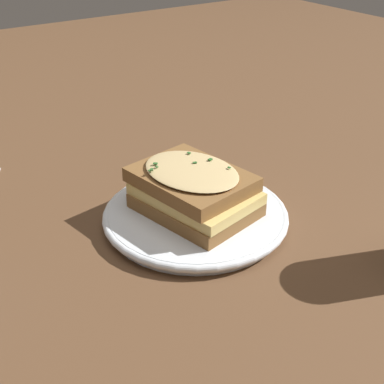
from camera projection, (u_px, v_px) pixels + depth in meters
The scene contains 3 objects.
ground_plane at pixel (195, 222), 0.67m from camera, with size 2.40×2.40×0.00m, color brown.
dinner_plate at pixel (192, 214), 0.67m from camera, with size 0.23×0.23×0.02m.
sandwich at pixel (192, 190), 0.65m from camera, with size 0.16×0.13×0.06m.
Camera 1 is at (0.47, -0.32, 0.36)m, focal length 50.00 mm.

